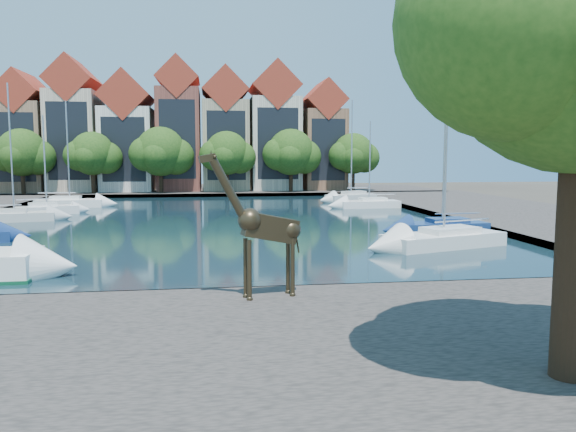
{
  "coord_description": "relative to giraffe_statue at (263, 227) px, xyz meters",
  "views": [
    {
      "loc": [
        0.14,
        -19.44,
        5.14
      ],
      "look_at": [
        2.87,
        0.67,
        2.91
      ],
      "focal_mm": 35.0,
      "sensor_mm": 36.0,
      "label": 1
    }
  ],
  "objects": [
    {
      "name": "sailboat_right_d",
      "position": [
        13.25,
        40.97,
        -2.09
      ],
      "size": [
        5.89,
        3.85,
        10.81
      ],
      "color": "silver",
      "rests_on": "water_basin"
    },
    {
      "name": "far_tree_west",
      "position": [
        -15.65,
        52.06,
        2.28
      ],
      "size": [
        6.76,
        5.2,
        7.36
      ],
      "color": "#332114",
      "rests_on": "far_quay"
    },
    {
      "name": "far_quay",
      "position": [
        -1.75,
        57.56,
        -2.55
      ],
      "size": [
        60.0,
        16.0,
        0.5
      ],
      "primitive_type": "cube",
      "color": "#46403D",
      "rests_on": "ground"
    },
    {
      "name": "sailboat_right_b",
      "position": [
        13.25,
        16.72,
        -2.19
      ],
      "size": [
        5.93,
        2.48,
        11.15
      ],
      "color": "navy",
      "rests_on": "water_basin"
    },
    {
      "name": "far_tree_far_east",
      "position": [
        16.35,
        52.06,
        2.28
      ],
      "size": [
        6.76,
        5.2,
        7.36
      ],
      "color": "#332114",
      "rests_on": "far_quay"
    },
    {
      "name": "giraffe_statue",
      "position": [
        0.0,
        0.0,
        0.0
      ],
      "size": [
        3.25,
        1.11,
        4.68
      ],
      "color": "#312818",
      "rests_on": "near_quay"
    },
    {
      "name": "sailboat_right_a",
      "position": [
        10.98,
        11.18,
        -2.14
      ],
      "size": [
        7.37,
        4.5,
        11.05
      ],
      "color": "silver",
      "rests_on": "water_basin"
    },
    {
      "name": "sailboat_left_d",
      "position": [
        -15.5,
        31.7,
        -2.16
      ],
      "size": [
        5.22,
        3.52,
        8.31
      ],
      "color": "white",
      "rests_on": "water_basin"
    },
    {
      "name": "far_tree_mid_east",
      "position": [
        0.35,
        52.06,
        2.33
      ],
      "size": [
        7.02,
        5.4,
        7.52
      ],
      "color": "#332114",
      "rests_on": "far_quay"
    },
    {
      "name": "far_tree_mid_west",
      "position": [
        -7.64,
        52.06,
        2.49
      ],
      "size": [
        7.8,
        6.0,
        8.0
      ],
      "color": "#332114",
      "rests_on": "far_quay"
    },
    {
      "name": "townhouse_west_inner",
      "position": [
        -12.25,
        57.55,
        4.55
      ],
      "size": [
        6.43,
        9.18,
        15.15
      ],
      "color": "white",
      "rests_on": "far_quay"
    },
    {
      "name": "far_tree_far_west",
      "position": [
        -23.64,
        52.06,
        2.38
      ],
      "size": [
        7.28,
        5.6,
        7.68
      ],
      "color": "#332114",
      "rests_on": "far_quay"
    },
    {
      "name": "sailboat_left_e",
      "position": [
        -15.24,
        38.45,
        -2.14
      ],
      "size": [
        6.24,
        2.34,
        10.12
      ],
      "color": "white",
      "rests_on": "water_basin"
    },
    {
      "name": "townhouse_center",
      "position": [
        -5.75,
        57.55,
        5.56
      ],
      "size": [
        5.44,
        9.18,
        16.93
      ],
      "color": "brown",
      "rests_on": "far_quay"
    },
    {
      "name": "townhouse_west_mid",
      "position": [
        -18.75,
        57.55,
        5.43
      ],
      "size": [
        5.94,
        9.18,
        16.79
      ],
      "color": "beige",
      "rests_on": "far_quay"
    },
    {
      "name": "water_basin",
      "position": [
        -1.75,
        25.56,
        -2.76
      ],
      "size": [
        38.0,
        50.0,
        0.08
      ],
      "primitive_type": "cube",
      "color": "black",
      "rests_on": "ground"
    },
    {
      "name": "sailboat_left_c",
      "position": [
        -16.57,
        27.0,
        -2.2
      ],
      "size": [
        6.05,
        3.0,
        10.36
      ],
      "color": "beige",
      "rests_on": "water_basin"
    },
    {
      "name": "townhouse_east_inner",
      "position": [
        0.25,
        57.55,
        4.93
      ],
      "size": [
        5.94,
        9.18,
        15.79
      ],
      "color": "tan",
      "rests_on": "far_quay"
    },
    {
      "name": "townhouse_east_end",
      "position": [
        13.25,
        57.55,
        4.31
      ],
      "size": [
        5.44,
        9.18,
        14.43
      ],
      "color": "brown",
      "rests_on": "far_quay"
    },
    {
      "name": "near_quay",
      "position": [
        -1.75,
        -5.44,
        -2.55
      ],
      "size": [
        50.0,
        14.0,
        0.5
      ],
      "primitive_type": "cube",
      "color": "#46403D",
      "rests_on": "ground"
    },
    {
      "name": "townhouse_west_end",
      "position": [
        -24.75,
        57.55,
        4.56
      ],
      "size": [
        5.44,
        9.18,
        14.93
      ],
      "color": "#8F6A4E",
      "rests_on": "far_quay"
    },
    {
      "name": "far_tree_east",
      "position": [
        8.36,
        52.06,
        2.44
      ],
      "size": [
        7.54,
        5.8,
        7.84
      ],
      "color": "#332114",
      "rests_on": "far_quay"
    },
    {
      "name": "right_quay",
      "position": [
        23.25,
        25.56,
        -2.55
      ],
      "size": [
        14.0,
        52.0,
        0.5
      ],
      "primitive_type": "cube",
      "color": "#46403D",
      "rests_on": "ground"
    },
    {
      "name": "ground",
      "position": [
        -1.75,
        1.56,
        -2.8
      ],
      "size": [
        160.0,
        160.0,
        0.0
      ],
      "primitive_type": "plane",
      "color": "#38332B",
      "rests_on": "ground"
    },
    {
      "name": "townhouse_east_mid",
      "position": [
        6.75,
        57.55,
        5.3
      ],
      "size": [
        6.43,
        9.18,
        16.65
      ],
      "color": "beige",
      "rests_on": "far_quay"
    },
    {
      "name": "sailboat_right_c",
      "position": [
        13.25,
        33.93,
        -2.2
      ],
      "size": [
        5.82,
        2.36,
        8.16
      ],
      "color": "white",
      "rests_on": "water_basin"
    }
  ]
}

